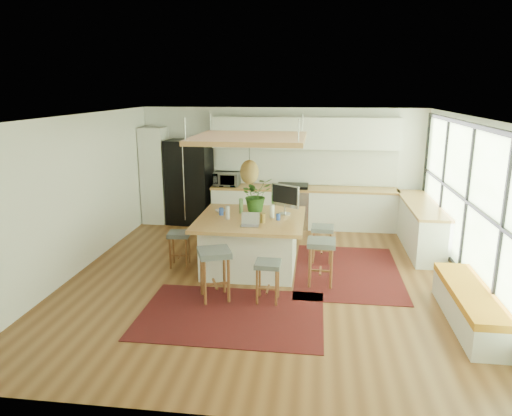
# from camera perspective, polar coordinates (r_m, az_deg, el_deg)

# --- Properties ---
(floor) EXTENTS (7.00, 7.00, 0.00)m
(floor) POSITION_cam_1_polar(r_m,az_deg,el_deg) (8.10, 0.96, -8.49)
(floor) COLOR brown
(floor) RESTS_ON ground
(ceiling) EXTENTS (7.00, 7.00, 0.00)m
(ceiling) POSITION_cam_1_polar(r_m,az_deg,el_deg) (7.47, 1.05, 10.96)
(ceiling) COLOR white
(ceiling) RESTS_ON ground
(wall_back) EXTENTS (6.50, 0.00, 6.50)m
(wall_back) POSITION_cam_1_polar(r_m,az_deg,el_deg) (11.09, 3.03, 5.03)
(wall_back) COLOR white
(wall_back) RESTS_ON ground
(wall_front) EXTENTS (6.50, 0.00, 6.50)m
(wall_front) POSITION_cam_1_polar(r_m,az_deg,el_deg) (4.38, -4.19, -9.81)
(wall_front) COLOR white
(wall_front) RESTS_ON ground
(wall_left) EXTENTS (0.00, 7.00, 7.00)m
(wall_left) POSITION_cam_1_polar(r_m,az_deg,el_deg) (8.65, -20.93, 1.43)
(wall_left) COLOR white
(wall_left) RESTS_ON ground
(wall_right) EXTENTS (0.00, 7.00, 7.00)m
(wall_right) POSITION_cam_1_polar(r_m,az_deg,el_deg) (8.01, 24.80, 0.07)
(wall_right) COLOR white
(wall_right) RESTS_ON ground
(window_wall) EXTENTS (0.10, 6.20, 2.60)m
(window_wall) POSITION_cam_1_polar(r_m,az_deg,el_deg) (7.98, 24.63, 0.42)
(window_wall) COLOR black
(window_wall) RESTS_ON wall_right
(pantry) EXTENTS (0.55, 0.60, 2.25)m
(pantry) POSITION_cam_1_polar(r_m,az_deg,el_deg) (11.43, -12.06, 3.87)
(pantry) COLOR white
(pantry) RESTS_ON floor
(back_counter_base) EXTENTS (4.20, 0.60, 0.88)m
(back_counter_base) POSITION_cam_1_polar(r_m,az_deg,el_deg) (10.94, 5.71, -0.02)
(back_counter_base) COLOR white
(back_counter_base) RESTS_ON floor
(back_counter_top) EXTENTS (4.24, 0.64, 0.05)m
(back_counter_top) POSITION_cam_1_polar(r_m,az_deg,el_deg) (10.83, 5.77, 2.33)
(back_counter_top) COLOR #AF773E
(back_counter_top) RESTS_ON back_counter_base
(backsplash) EXTENTS (4.20, 0.02, 0.80)m
(backsplash) POSITION_cam_1_polar(r_m,az_deg,el_deg) (11.05, 5.88, 4.94)
(backsplash) COLOR white
(backsplash) RESTS_ON wall_back
(upper_cabinets) EXTENTS (4.20, 0.34, 0.70)m
(upper_cabinets) POSITION_cam_1_polar(r_m,az_deg,el_deg) (10.79, 5.96, 9.00)
(upper_cabinets) COLOR white
(upper_cabinets) RESTS_ON wall_back
(range) EXTENTS (0.76, 0.62, 1.00)m
(range) POSITION_cam_1_polar(r_m,az_deg,el_deg) (10.93, 4.41, 0.32)
(range) COLOR #A5A5AA
(range) RESTS_ON floor
(right_counter_base) EXTENTS (0.60, 2.50, 0.88)m
(right_counter_base) POSITION_cam_1_polar(r_m,az_deg,el_deg) (10.02, 19.22, -2.12)
(right_counter_base) COLOR white
(right_counter_base) RESTS_ON floor
(right_counter_top) EXTENTS (0.64, 2.54, 0.05)m
(right_counter_top) POSITION_cam_1_polar(r_m,az_deg,el_deg) (9.91, 19.44, 0.44)
(right_counter_top) COLOR #AF773E
(right_counter_top) RESTS_ON right_counter_base
(window_bench) EXTENTS (0.52, 2.00, 0.50)m
(window_bench) POSITION_cam_1_polar(r_m,az_deg,el_deg) (7.18, 24.34, -10.77)
(window_bench) COLOR white
(window_bench) RESTS_ON floor
(ceiling_panel) EXTENTS (1.86, 1.86, 0.80)m
(ceiling_panel) POSITION_cam_1_polar(r_m,az_deg,el_deg) (7.97, -0.81, 6.48)
(ceiling_panel) COLOR #AF773E
(ceiling_panel) RESTS_ON ceiling
(rug_near) EXTENTS (2.60, 1.80, 0.01)m
(rug_near) POSITION_cam_1_polar(r_m,az_deg,el_deg) (6.90, -3.00, -12.72)
(rug_near) COLOR black
(rug_near) RESTS_ON floor
(rug_right) EXTENTS (1.80, 2.60, 0.01)m
(rug_right) POSITION_cam_1_polar(r_m,az_deg,el_deg) (8.53, 10.94, -7.49)
(rug_right) COLOR black
(rug_right) RESTS_ON floor
(fridge) EXTENTS (1.04, 0.84, 1.97)m
(fridge) POSITION_cam_1_polar(r_m,az_deg,el_deg) (11.24, -7.96, 2.84)
(fridge) COLOR black
(fridge) RESTS_ON floor
(island) EXTENTS (1.85, 1.85, 0.93)m
(island) POSITION_cam_1_polar(r_m,az_deg,el_deg) (8.41, -0.62, -4.22)
(island) COLOR #AF773E
(island) RESTS_ON floor
(stool_near_left) EXTENTS (0.61, 0.61, 0.79)m
(stool_near_left) POSITION_cam_1_polar(r_m,az_deg,el_deg) (7.25, -4.99, -8.31)
(stool_near_left) COLOR #4D5355
(stool_near_left) RESTS_ON floor
(stool_near_right) EXTENTS (0.38, 0.38, 0.63)m
(stool_near_right) POSITION_cam_1_polar(r_m,az_deg,el_deg) (7.15, 1.43, -8.59)
(stool_near_right) COLOR #4D5355
(stool_near_right) RESTS_ON floor
(stool_right_front) EXTENTS (0.46, 0.46, 0.76)m
(stool_right_front) POSITION_cam_1_polar(r_m,az_deg,el_deg) (7.81, 7.81, -6.69)
(stool_right_front) COLOR #4D5355
(stool_right_front) RESTS_ON floor
(stool_right_back) EXTENTS (0.41, 0.41, 0.68)m
(stool_right_back) POSITION_cam_1_polar(r_m,az_deg,el_deg) (8.82, 7.96, -4.21)
(stool_right_back) COLOR #4D5355
(stool_right_back) RESTS_ON floor
(stool_left_side) EXTENTS (0.41, 0.41, 0.64)m
(stool_left_side) POSITION_cam_1_polar(r_m,az_deg,el_deg) (8.62, -9.21, -4.71)
(stool_left_side) COLOR #4D5355
(stool_left_side) RESTS_ON floor
(laptop) EXTENTS (0.31, 0.33, 0.23)m
(laptop) POSITION_cam_1_polar(r_m,az_deg,el_deg) (7.73, -0.77, -1.35)
(laptop) COLOR #A5A5AA
(laptop) RESTS_ON island
(monitor) EXTENTS (0.61, 0.49, 0.55)m
(monitor) POSITION_cam_1_polar(r_m,az_deg,el_deg) (8.45, 3.52, 0.97)
(monitor) COLOR #A5A5AA
(monitor) RESTS_ON island
(microwave) EXTENTS (0.60, 0.35, 0.39)m
(microwave) POSITION_cam_1_polar(r_m,az_deg,el_deg) (10.96, -3.57, 3.69)
(microwave) COLOR #A5A5AA
(microwave) RESTS_ON back_counter_top
(island_plant) EXTENTS (0.82, 0.83, 0.48)m
(island_plant) POSITION_cam_1_polar(r_m,az_deg,el_deg) (8.64, 0.00, 1.18)
(island_plant) COLOR #1E4C19
(island_plant) RESTS_ON island
(island_bowl) EXTENTS (0.24, 0.24, 0.05)m
(island_bowl) POSITION_cam_1_polar(r_m,az_deg,el_deg) (8.64, -4.33, -0.37)
(island_bowl) COLOR white
(island_bowl) RESTS_ON island
(island_bottle_0) EXTENTS (0.07, 0.07, 0.19)m
(island_bottle_0) POSITION_cam_1_polar(r_m,az_deg,el_deg) (8.43, -4.24, -0.23)
(island_bottle_0) COLOR blue
(island_bottle_0) RESTS_ON island
(island_bottle_1) EXTENTS (0.07, 0.07, 0.19)m
(island_bottle_1) POSITION_cam_1_polar(r_m,az_deg,el_deg) (8.17, -3.56, -0.70)
(island_bottle_1) COLOR silver
(island_bottle_1) RESTS_ON island
(island_bottle_2) EXTENTS (0.07, 0.07, 0.19)m
(island_bottle_2) POSITION_cam_1_polar(r_m,az_deg,el_deg) (7.93, 0.86, -1.14)
(island_bottle_2) COLOR olive
(island_bottle_2) RESTS_ON island
(island_bottle_3) EXTENTS (0.07, 0.07, 0.19)m
(island_bottle_3) POSITION_cam_1_polar(r_m,az_deg,el_deg) (8.25, 1.83, -0.52)
(island_bottle_3) COLOR white
(island_bottle_3) RESTS_ON island
(island_bottle_4) EXTENTS (0.07, 0.07, 0.19)m
(island_bottle_4) POSITION_cam_1_polar(r_m,az_deg,el_deg) (8.51, -1.73, -0.05)
(island_bottle_4) COLOR #5D8550
(island_bottle_4) RESTS_ON island
(island_bottle_5) EXTENTS (0.07, 0.07, 0.19)m
(island_bottle_5) POSITION_cam_1_polar(r_m,az_deg,el_deg) (8.10, 2.78, -0.82)
(island_bottle_5) COLOR blue
(island_bottle_5) RESTS_ON island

